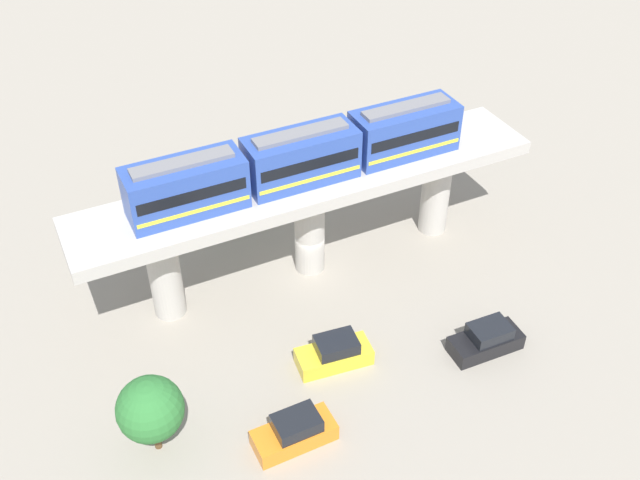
{
  "coord_description": "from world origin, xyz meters",
  "views": [
    {
      "loc": [
        32.72,
        -15.23,
        31.29
      ],
      "look_at": [
        2.5,
        -0.49,
        4.2
      ],
      "focal_mm": 41.03,
      "sensor_mm": 36.0,
      "label": 1
    }
  ],
  "objects_px": {
    "parked_car_orange": "(295,432)",
    "tree_near_viaduct": "(228,181)",
    "parked_car_black": "(486,340)",
    "parked_car_yellow": "(335,353)",
    "tree_mid_lot": "(150,409)",
    "train": "(301,157)"
  },
  "relations": [
    {
      "from": "parked_car_yellow",
      "to": "tree_near_viaduct",
      "type": "bearing_deg",
      "value": -171.71
    },
    {
      "from": "tree_near_viaduct",
      "to": "parked_car_orange",
      "type": "bearing_deg",
      "value": -11.16
    },
    {
      "from": "parked_car_yellow",
      "to": "tree_near_viaduct",
      "type": "relative_size",
      "value": 0.98
    },
    {
      "from": "train",
      "to": "parked_car_yellow",
      "type": "bearing_deg",
      "value": -12.64
    },
    {
      "from": "tree_near_viaduct",
      "to": "tree_mid_lot",
      "type": "xyz_separation_m",
      "value": [
        16.43,
        -10.12,
        -0.17
      ]
    },
    {
      "from": "parked_car_black",
      "to": "parked_car_yellow",
      "type": "relative_size",
      "value": 0.98
    },
    {
      "from": "parked_car_orange",
      "to": "train",
      "type": "bearing_deg",
      "value": 152.93
    },
    {
      "from": "parked_car_orange",
      "to": "tree_near_viaduct",
      "type": "relative_size",
      "value": 0.94
    },
    {
      "from": "parked_car_black",
      "to": "parked_car_orange",
      "type": "bearing_deg",
      "value": -83.1
    },
    {
      "from": "train",
      "to": "parked_car_yellow",
      "type": "height_order",
      "value": "train"
    },
    {
      "from": "parked_car_orange",
      "to": "parked_car_black",
      "type": "bearing_deg",
      "value": 94.09
    },
    {
      "from": "train",
      "to": "tree_near_viaduct",
      "type": "height_order",
      "value": "train"
    },
    {
      "from": "parked_car_yellow",
      "to": "tree_mid_lot",
      "type": "relative_size",
      "value": 0.95
    },
    {
      "from": "tree_near_viaduct",
      "to": "tree_mid_lot",
      "type": "relative_size",
      "value": 0.97
    },
    {
      "from": "parked_car_black",
      "to": "tree_near_viaduct",
      "type": "xyz_separation_m",
      "value": [
        -18.18,
        -8.67,
        2.39
      ]
    },
    {
      "from": "parked_car_black",
      "to": "parked_car_yellow",
      "type": "distance_m",
      "value": 8.75
    },
    {
      "from": "train",
      "to": "tree_near_viaduct",
      "type": "xyz_separation_m",
      "value": [
        -7.23,
        -2.22,
        -5.41
      ]
    },
    {
      "from": "parked_car_orange",
      "to": "tree_near_viaduct",
      "type": "distance_m",
      "value": 19.66
    },
    {
      "from": "train",
      "to": "tree_near_viaduct",
      "type": "distance_m",
      "value": 9.3
    },
    {
      "from": "parked_car_yellow",
      "to": "tree_mid_lot",
      "type": "bearing_deg",
      "value": -77.12
    },
    {
      "from": "train",
      "to": "parked_car_orange",
      "type": "xyz_separation_m",
      "value": [
        11.91,
        -6.0,
        -7.8
      ]
    },
    {
      "from": "train",
      "to": "tree_mid_lot",
      "type": "bearing_deg",
      "value": -53.3
    }
  ]
}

